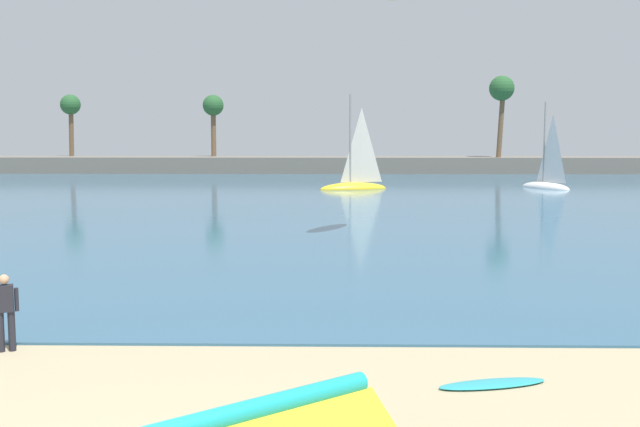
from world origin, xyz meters
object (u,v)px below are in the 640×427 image
Objects in this scene: surfboard at (492,384)px; sailboat_mid_bay at (547,180)px; sailboat_toward_headland at (355,180)px; person_at_waterline at (5,310)px.

sailboat_mid_bay reaches higher than surfboard.
sailboat_mid_bay is 0.93× the size of sailboat_toward_headland.
surfboard is 46.60m from sailboat_toward_headland.
sailboat_toward_headland reaches higher than surfboard.
sailboat_mid_bay is (14.26, 47.92, 0.69)m from surfboard.
sailboat_toward_headland is (8.65, 44.54, -0.11)m from person_at_waterline.
sailboat_mid_bay is at bearing 62.23° from person_at_waterline.
sailboat_toward_headland is (-1.26, 46.57, 0.74)m from surfboard.
sailboat_mid_bay is at bearing 4.95° from sailboat_toward_headland.
sailboat_toward_headland is (-15.52, -1.34, 0.05)m from sailboat_mid_bay.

